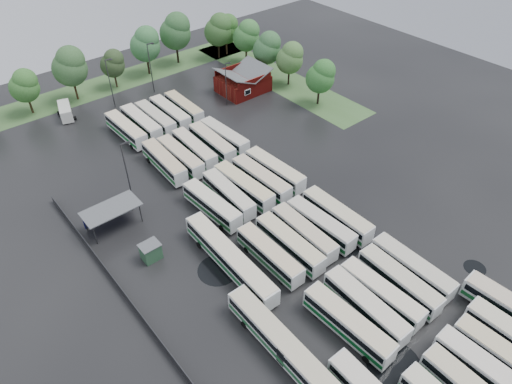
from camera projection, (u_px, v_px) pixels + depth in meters
ground at (300, 254)px, 63.47m from camera, size 160.00×160.00×0.00m
brick_building at (243, 83)px, 99.23m from camera, size 10.07×8.60×5.39m
wash_shed at (110, 210)px, 66.06m from camera, size 8.20×4.20×3.58m
utility_hut at (151, 251)px, 62.08m from camera, size 2.70×2.20×2.62m
grass_strip_north at (106, 85)px, 102.58m from camera, size 80.00×10.00×0.01m
grass_strip_east at (277, 78)px, 105.35m from camera, size 10.00×50.00×0.01m
west_fence at (128, 299)px, 56.89m from camera, size 0.10×50.00×1.20m
bus_r0c2 at (488, 374)px, 48.05m from camera, size 2.81×11.86×3.28m
bus_r0c3 at (505, 359)px, 49.42m from camera, size 2.80×11.54×3.19m
bus_r1c0 at (348, 324)px, 52.73m from camera, size 2.91×12.00×3.32m
bus_r1c1 at (365, 307)px, 54.60m from camera, size 2.97×11.87×3.28m
bus_r1c2 at (381, 294)px, 56.11m from camera, size 2.64×11.47×3.18m
bus_r1c3 at (399, 281)px, 57.60m from camera, size 2.90×11.74×3.24m
bus_r1c4 at (412, 268)px, 59.25m from camera, size 2.66×11.72×3.25m
bus_r2c0 at (270, 255)px, 61.06m from camera, size 2.52×11.36×3.16m
bus_r2c1 at (290, 244)px, 62.51m from camera, size 2.62×11.70×3.25m
bus_r2c2 at (304, 233)px, 64.18m from camera, size 2.78×11.48×3.18m
bus_r2c3 at (320, 224)px, 65.50m from camera, size 2.81×11.58×3.20m
bus_r2c4 at (337, 215)px, 66.86m from camera, size 2.58×11.95×3.32m
bus_r3c0 at (212, 205)px, 68.72m from camera, size 3.00×11.60×3.20m
bus_r3c1 at (229, 194)px, 70.65m from camera, size 2.95×11.45×3.16m
bus_r3c2 at (244, 187)px, 71.98m from camera, size 3.02×12.08×3.34m
bus_r3c3 at (261, 179)px, 73.42m from camera, size 2.81×12.00×3.33m
bus_r3c4 at (275, 170)px, 75.21m from camera, size 3.04×12.04×3.33m
bus_r4c0 at (164, 162)px, 77.11m from camera, size 3.05×11.88×3.28m
bus_r4c1 at (180, 157)px, 78.26m from camera, size 2.60×11.67×3.24m
bus_r4c2 at (194, 149)px, 80.11m from camera, size 2.94×11.65×3.22m
bus_r4c3 at (212, 143)px, 81.52m from camera, size 2.88×11.80×3.26m
bus_r4c4 at (224, 136)px, 83.17m from camera, size 2.93×11.64×3.21m
bus_r5c0 at (126, 130)px, 84.87m from camera, size 2.76×11.88×3.29m
bus_r5c1 at (141, 123)px, 86.65m from camera, size 2.57×11.92×3.31m
bus_r5c2 at (156, 118)px, 88.02m from camera, size 2.49×11.65×3.24m
bus_r5c3 at (170, 113)px, 89.56m from camera, size 2.64×11.77×3.27m
bus_r5c4 at (184, 108)px, 91.33m from camera, size 2.69×11.39×3.15m
artic_bus_west_b at (230, 259)px, 60.40m from camera, size 3.11×17.95×3.32m
artic_bus_west_c at (283, 346)px, 50.59m from camera, size 2.81×17.49×3.24m
minibus at (65, 111)px, 90.90m from camera, size 3.76×6.33×2.60m
tree_north_1 at (25, 85)px, 89.26m from camera, size 5.74×5.74×9.51m
tree_north_2 at (70, 66)px, 92.77m from camera, size 7.06×7.06×11.70m
tree_north_3 at (113, 63)px, 98.39m from camera, size 5.23×5.23×8.66m
tree_north_4 at (146, 44)px, 102.40m from camera, size 6.77×6.77×11.22m
tree_north_5 at (176, 31)px, 106.71m from camera, size 7.35×7.35×12.17m
tree_north_6 at (227, 29)px, 111.51m from camera, size 6.06×6.06×10.03m
tree_east_0 at (321, 76)px, 92.05m from camera, size 5.87×5.87×9.72m
tree_east_1 at (290, 58)px, 98.79m from camera, size 5.93×5.93×9.82m
tree_east_2 at (268, 48)px, 102.08m from camera, size 6.25×6.25×10.36m
tree_east_3 at (247, 35)px, 107.53m from camera, size 6.30×6.30×10.44m
tree_east_4 at (219, 29)px, 109.46m from camera, size 6.64×6.64×10.99m
lamp_post_ne at (226, 81)px, 92.28m from camera, size 1.41×0.28×9.17m
lamp_post_nw at (127, 168)px, 68.64m from camera, size 1.61×0.31×10.45m
lamp_post_back_w at (110, 80)px, 91.21m from camera, size 1.59×0.31×10.30m
lamp_post_back_e at (151, 65)px, 95.98m from camera, size 1.67×0.33×10.85m
puddle_0 at (394, 365)px, 50.81m from camera, size 6.20×6.20×0.01m
puddle_1 at (480, 344)px, 52.76m from camera, size 4.23×4.23×0.01m
puddle_2 at (218, 270)px, 61.25m from camera, size 5.58×5.58×0.01m
puddle_3 at (347, 249)px, 64.27m from camera, size 3.49×3.49×0.01m
puddle_4 at (475, 268)px, 61.55m from camera, size 2.97×2.97×0.01m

